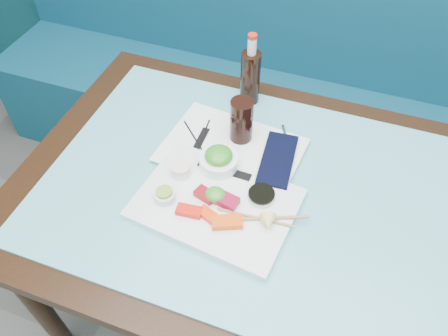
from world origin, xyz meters
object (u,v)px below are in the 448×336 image
(cola_glass, at_px, (241,121))
(cola_bottle_body, at_px, (250,78))
(dining_table, at_px, (271,214))
(seaweed_bowl, at_px, (219,162))
(booth_bench, at_px, (317,106))
(blue_napkin, at_px, (199,168))
(serving_tray, at_px, (231,151))
(sashimi_plate, at_px, (216,204))

(cola_glass, bearing_deg, cola_bottle_body, 100.16)
(dining_table, height_order, seaweed_bowl, seaweed_bowl)
(dining_table, distance_m, seaweed_bowl, 0.21)
(booth_bench, relative_size, cola_bottle_body, 17.28)
(cola_bottle_body, relative_size, blue_napkin, 1.20)
(seaweed_bowl, bearing_deg, booth_bench, 78.53)
(dining_table, height_order, cola_bottle_body, cola_bottle_body)
(cola_glass, height_order, blue_napkin, cola_glass)
(serving_tray, relative_size, seaweed_bowl, 3.25)
(booth_bench, height_order, serving_tray, booth_bench)
(dining_table, distance_m, cola_glass, 0.27)
(serving_tray, bearing_deg, booth_bench, 85.70)
(cola_bottle_body, bearing_deg, cola_glass, -79.84)
(serving_tray, distance_m, cola_bottle_body, 0.25)
(booth_bench, distance_m, dining_table, 0.89)
(sashimi_plate, relative_size, cola_glass, 2.93)
(booth_bench, distance_m, blue_napkin, 0.94)
(seaweed_bowl, bearing_deg, cola_glass, 81.25)
(dining_table, relative_size, blue_napkin, 9.72)
(dining_table, relative_size, serving_tray, 4.05)
(booth_bench, bearing_deg, sashimi_plate, -97.97)
(booth_bench, xyz_separation_m, sashimi_plate, (-0.13, -0.93, 0.39))
(dining_table, distance_m, blue_napkin, 0.24)
(booth_bench, relative_size, seaweed_bowl, 28.22)
(booth_bench, relative_size, sashimi_plate, 7.62)
(dining_table, xyz_separation_m, serving_tray, (-0.15, 0.10, 0.10))
(cola_glass, bearing_deg, booth_bench, 78.01)
(booth_bench, height_order, cola_bottle_body, booth_bench)
(booth_bench, distance_m, serving_tray, 0.85)
(sashimi_plate, xyz_separation_m, seaweed_bowl, (-0.03, 0.12, 0.02))
(blue_napkin, bearing_deg, serving_tray, 53.50)
(booth_bench, height_order, dining_table, booth_bench)
(booth_bench, relative_size, cola_glass, 22.31)
(serving_tray, height_order, cola_bottle_body, cola_bottle_body)
(serving_tray, bearing_deg, cola_glass, 87.26)
(sashimi_plate, height_order, blue_napkin, sashimi_plate)
(seaweed_bowl, bearing_deg, serving_tray, 82.41)
(dining_table, relative_size, cola_glass, 10.41)
(dining_table, bearing_deg, cola_bottle_body, 117.61)
(booth_bench, bearing_deg, serving_tray, -101.86)
(dining_table, distance_m, cola_bottle_body, 0.42)
(booth_bench, bearing_deg, cola_bottle_body, -109.57)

